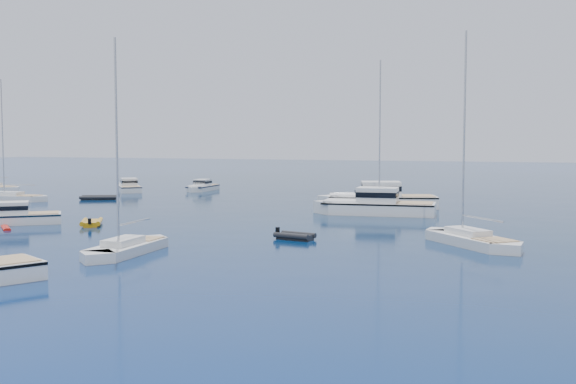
% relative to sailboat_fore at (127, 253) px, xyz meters
% --- Properties ---
extents(ground, '(400.00, 400.00, 0.00)m').
position_rel_sailboat_fore_xyz_m(ground, '(4.64, -1.37, 0.00)').
color(ground, navy).
rests_on(ground, ground).
extents(motor_cruiser_left, '(8.48, 7.76, 2.32)m').
position_rel_sailboat_fore_xyz_m(motor_cruiser_left, '(-17.18, 8.40, 0.00)').
color(motor_cruiser_left, silver).
rests_on(motor_cruiser_left, ground).
extents(motor_cruiser_centre, '(12.35, 5.09, 3.15)m').
position_rel_sailboat_fore_xyz_m(motor_cruiser_centre, '(8.16, 26.60, 0.00)').
color(motor_cruiser_centre, white).
rests_on(motor_cruiser_centre, ground).
extents(motor_cruiser_far_l, '(7.65, 8.31, 2.28)m').
position_rel_sailboat_fore_xyz_m(motor_cruiser_far_l, '(-29.56, 42.35, 0.00)').
color(motor_cruiser_far_l, silver).
rests_on(motor_cruiser_far_l, ground).
extents(motor_cruiser_distant, '(13.36, 7.85, 3.35)m').
position_rel_sailboat_fore_xyz_m(motor_cruiser_distant, '(6.86, 32.97, 0.00)').
color(motor_cruiser_distant, white).
rests_on(motor_cruiser_distant, ground).
extents(motor_cruiser_horizon, '(2.96, 7.69, 1.97)m').
position_rel_sailboat_fore_xyz_m(motor_cruiser_horizon, '(-21.04, 47.01, 0.00)').
color(motor_cruiser_horizon, white).
rests_on(motor_cruiser_horizon, ground).
extents(sailboat_fore, '(3.05, 9.00, 12.99)m').
position_rel_sailboat_fore_xyz_m(sailboat_fore, '(0.00, 0.00, 0.00)').
color(sailboat_fore, silver).
rests_on(sailboat_fore, ground).
extents(sailboat_mid_r, '(8.45, 8.78, 14.22)m').
position_rel_sailboat_fore_xyz_m(sailboat_mid_r, '(18.57, 10.90, 0.00)').
color(sailboat_mid_r, silver).
rests_on(sailboat_mid_r, ground).
extents(sailboat_mid_l, '(9.80, 3.72, 14.04)m').
position_rel_sailboat_fore_xyz_m(sailboat_mid_l, '(-33.14, 25.23, 0.00)').
color(sailboat_mid_l, silver).
rests_on(sailboat_mid_l, ground).
extents(sailboat_centre, '(10.20, 4.55, 14.52)m').
position_rel_sailboat_fore_xyz_m(sailboat_centre, '(7.43, 27.01, 0.00)').
color(sailboat_centre, white).
rests_on(sailboat_centre, ground).
extents(tender_yellow, '(3.41, 3.83, 0.95)m').
position_rel_sailboat_fore_xyz_m(tender_yellow, '(-10.61, 10.33, 0.00)').
color(tender_yellow, '#C98A0B').
rests_on(tender_yellow, ground).
extents(tender_grey_near, '(3.01, 2.07, 0.95)m').
position_rel_sailboat_fore_xyz_m(tender_grey_near, '(7.14, 9.12, 0.00)').
color(tender_grey_near, black).
rests_on(tender_grey_near, ground).
extents(tender_grey_far, '(4.93, 4.07, 0.95)m').
position_rel_sailboat_fore_xyz_m(tender_grey_far, '(-25.20, 30.35, 0.00)').
color(tender_grey_far, black).
rests_on(tender_grey_far, ground).
extents(kayak_orange, '(2.55, 2.33, 0.30)m').
position_rel_sailboat_fore_xyz_m(kayak_orange, '(-15.44, 6.28, 0.00)').
color(kayak_orange, red).
rests_on(kayak_orange, ground).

